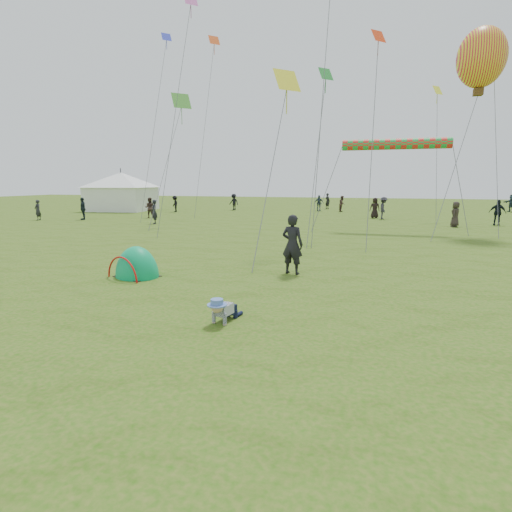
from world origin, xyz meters
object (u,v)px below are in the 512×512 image
(event_marquee, at_px, (122,190))
(balloon_kite, at_px, (481,61))
(crawling_toddler, at_px, (223,309))
(standing_adult, at_px, (292,244))
(popup_tent, at_px, (137,276))

(event_marquee, height_order, balloon_kite, balloon_kite)
(crawling_toddler, relative_size, standing_adult, 0.39)
(crawling_toddler, relative_size, popup_tent, 0.39)
(crawling_toddler, distance_m, balloon_kite, 22.70)
(popup_tent, distance_m, standing_adult, 5.07)
(popup_tent, xyz_separation_m, balloon_kite, (12.43, 15.81, 9.62))
(standing_adult, relative_size, balloon_kite, 0.53)
(crawling_toddler, xyz_separation_m, balloon_kite, (8.29, 18.96, 9.33))
(balloon_kite, bearing_deg, crawling_toddler, -113.62)
(crawling_toddler, height_order, standing_adult, standing_adult)
(crawling_toddler, xyz_separation_m, standing_adult, (0.50, 4.94, 0.68))
(standing_adult, height_order, balloon_kite, balloon_kite)
(crawling_toddler, bearing_deg, standing_adult, 95.88)
(popup_tent, distance_m, balloon_kite, 22.30)
(standing_adult, xyz_separation_m, balloon_kite, (7.79, 14.02, 8.65))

